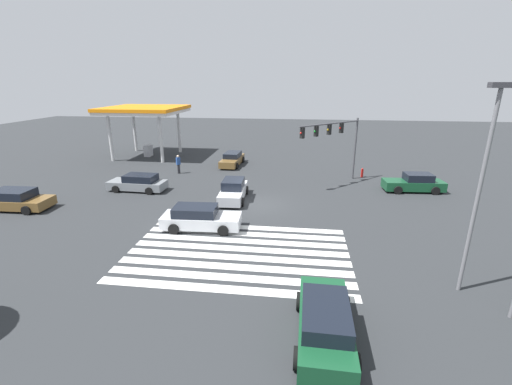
% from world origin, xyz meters
% --- Properties ---
extents(ground_plane, '(118.54, 118.54, 0.00)m').
position_xyz_m(ground_plane, '(0.00, 0.00, 0.00)').
color(ground_plane, '#2B2D30').
extents(crosswalk_markings, '(11.61, 7.25, 0.01)m').
position_xyz_m(crosswalk_markings, '(0.00, -7.58, 0.00)').
color(crosswalk_markings, silver).
rests_on(crosswalk_markings, ground_plane).
extents(traffic_signal_mast, '(5.22, 5.22, 5.55)m').
position_xyz_m(traffic_signal_mast, '(5.98, 5.98, 4.26)').
color(traffic_signal_mast, '#47474C').
rests_on(traffic_signal_mast, ground_plane).
extents(car_0, '(2.06, 4.61, 1.56)m').
position_xyz_m(car_0, '(-1.85, 0.83, 0.71)').
color(car_0, silver).
rests_on(car_0, ground_plane).
extents(car_1, '(2.13, 4.97, 1.36)m').
position_xyz_m(car_1, '(-4.06, 11.85, 0.65)').
color(car_1, brown).
rests_on(car_1, ground_plane).
extents(car_2, '(4.71, 2.33, 1.42)m').
position_xyz_m(car_2, '(-16.68, -3.10, 0.68)').
color(car_2, brown).
rests_on(car_2, ground_plane).
extents(car_3, '(4.73, 2.15, 1.37)m').
position_xyz_m(car_3, '(-10.04, 2.07, 0.65)').
color(car_3, gray).
rests_on(car_3, ground_plane).
extents(car_4, '(4.84, 2.23, 1.44)m').
position_xyz_m(car_4, '(-2.85, -4.75, 0.69)').
color(car_4, silver).
rests_on(car_4, ground_plane).
extents(car_5, '(4.82, 2.15, 1.50)m').
position_xyz_m(car_5, '(12.46, 4.70, 0.69)').
color(car_5, '#144728').
rests_on(car_5, ground_plane).
extents(car_6, '(2.10, 4.81, 1.50)m').
position_xyz_m(car_6, '(4.10, -13.43, 0.73)').
color(car_6, '#144728').
rests_on(car_6, ground_plane).
extents(gas_station_canopy, '(8.54, 8.54, 5.81)m').
position_xyz_m(gas_station_canopy, '(-14.96, 15.13, 5.23)').
color(gas_station_canopy, silver).
rests_on(gas_station_canopy, ground_plane).
extents(pedestrian, '(0.40, 0.41, 1.83)m').
position_xyz_m(pedestrian, '(-8.60, 7.77, 1.03)').
color(pedestrian, '#38383D').
rests_on(pedestrian, ground_plane).
extents(street_light_pole_a, '(0.80, 0.36, 8.61)m').
position_xyz_m(street_light_pole_a, '(10.10, -9.66, 5.11)').
color(street_light_pole_a, slate).
rests_on(street_light_pole_a, ground_plane).
extents(fire_hydrant, '(0.22, 0.22, 0.86)m').
position_xyz_m(fire_hydrant, '(8.98, 8.63, 0.43)').
color(fire_hydrant, red).
rests_on(fire_hydrant, ground_plane).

